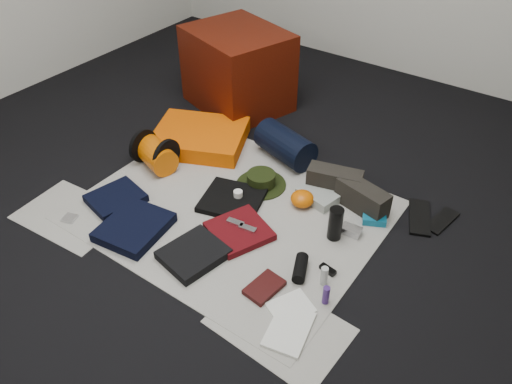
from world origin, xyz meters
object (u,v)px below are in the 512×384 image
Objects in this scene: stuff_sack at (155,154)px; compact_camera at (351,230)px; sleeping_pad at (200,137)px; red_cabinet at (238,69)px; water_bottle at (335,224)px; paperback_book at (264,287)px; navy_duffel at (285,145)px.

compact_camera is (1.28, 0.14, -0.06)m from stuff_sack.
stuff_sack is at bearing -100.72° from sleeping_pad.
stuff_sack is at bearing -177.77° from compact_camera.
red_cabinet is 1.56m from water_bottle.
stuff_sack is at bearing 165.77° from paperback_book.
paperback_book is at bearing -100.95° from water_bottle.
red_cabinet reaches higher than compact_camera.
water_bottle reaches higher than compact_camera.
sleeping_pad is 1.99× the size of stuff_sack.
stuff_sack reaches higher than compact_camera.
compact_camera is at bearing 81.73° from paperback_book.
compact_camera is 0.57× the size of paperback_book.
sleeping_pad is (0.12, -0.59, -0.22)m from red_cabinet.
paperback_book is (1.06, -0.78, -0.04)m from sleeping_pad.
compact_camera is at bearing 6.33° from stuff_sack.
water_bottle is (0.61, -0.47, -0.01)m from navy_duffel.
sleeping_pad is 0.58m from navy_duffel.
navy_duffel is (0.62, 0.53, 0.02)m from stuff_sack.
navy_duffel is at bearing 40.80° from stuff_sack.
navy_duffel is 1.10m from paperback_book.
stuff_sack is 2.76× the size of compact_camera.
red_cabinet is at bearing 145.73° from water_bottle.
navy_duffel is at bearing 145.67° from compact_camera.
navy_duffel is at bearing 18.61° from sleeping_pad.
compact_camera is (0.06, 0.08, -0.07)m from water_bottle.
paperback_book is at bearing -31.45° from red_cabinet.
stuff_sack reaches higher than sleeping_pad.
water_bottle is (1.22, 0.07, 0.01)m from stuff_sack.
sleeping_pad is at bearing 150.53° from paperback_book.
red_cabinet reaches higher than water_bottle.
stuff_sack is 1.57× the size of paperback_book.
water_bottle is 0.12m from compact_camera.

